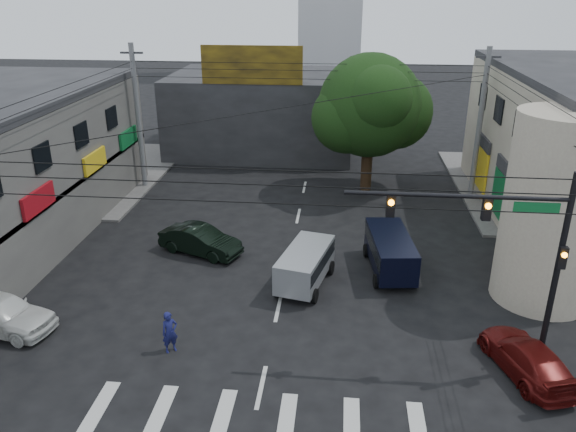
# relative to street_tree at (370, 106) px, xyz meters

# --- Properties ---
(ground) EXTENTS (160.00, 160.00, 0.00)m
(ground) POSITION_rel_street_tree_xyz_m (-4.00, -17.00, -5.47)
(ground) COLOR black
(ground) RESTS_ON ground
(sidewalk_far_left) EXTENTS (16.00, 16.00, 0.15)m
(sidewalk_far_left) POSITION_rel_street_tree_xyz_m (-22.00, 1.00, -5.40)
(sidewalk_far_left) COLOR #514F4C
(sidewalk_far_left) RESTS_ON ground
(corner_column) EXTENTS (4.00, 4.00, 8.00)m
(corner_column) POSITION_rel_street_tree_xyz_m (7.00, -13.00, -1.47)
(corner_column) COLOR #A19280
(corner_column) RESTS_ON ground
(building_far) EXTENTS (14.00, 10.00, 6.00)m
(building_far) POSITION_rel_street_tree_xyz_m (-8.00, 9.00, -2.47)
(building_far) COLOR #232326
(building_far) RESTS_ON ground
(billboard) EXTENTS (7.00, 0.30, 2.60)m
(billboard) POSITION_rel_street_tree_xyz_m (-8.00, 4.10, 1.83)
(billboard) COLOR olive
(billboard) RESTS_ON building_far
(street_tree) EXTENTS (6.40, 6.40, 8.70)m
(street_tree) POSITION_rel_street_tree_xyz_m (0.00, 0.00, 0.00)
(street_tree) COLOR black
(street_tree) RESTS_ON ground
(traffic_gantry) EXTENTS (7.10, 0.35, 7.20)m
(traffic_gantry) POSITION_rel_street_tree_xyz_m (3.82, -18.00, -0.64)
(traffic_gantry) COLOR black
(traffic_gantry) RESTS_ON ground
(utility_pole_far_left) EXTENTS (0.32, 0.32, 9.20)m
(utility_pole_far_left) POSITION_rel_street_tree_xyz_m (-14.50, -1.00, -0.87)
(utility_pole_far_left) COLOR #59595B
(utility_pole_far_left) RESTS_ON ground
(utility_pole_far_right) EXTENTS (0.32, 0.32, 9.20)m
(utility_pole_far_right) POSITION_rel_street_tree_xyz_m (6.50, -1.00, -0.87)
(utility_pole_far_right) COLOR #59595B
(utility_pole_far_right) RESTS_ON ground
(dark_sedan) EXTENTS (4.31, 5.19, 1.38)m
(dark_sedan) POSITION_rel_street_tree_xyz_m (-8.44, -10.30, -4.78)
(dark_sedan) COLOR black
(dark_sedan) RESTS_ON ground
(white_compact) EXTENTS (3.64, 5.16, 1.50)m
(white_compact) POSITION_rel_street_tree_xyz_m (-14.50, -17.62, -4.72)
(white_compact) COLOR silver
(white_compact) RESTS_ON ground
(maroon_sedan) EXTENTS (4.14, 5.23, 1.23)m
(maroon_sedan) POSITION_rel_street_tree_xyz_m (4.96, -18.33, -4.86)
(maroon_sedan) COLOR #4C0C0A
(maroon_sedan) RESTS_ON ground
(silver_minivan) EXTENTS (4.68, 3.41, 1.70)m
(silver_minivan) POSITION_rel_street_tree_xyz_m (-3.04, -12.94, -4.63)
(silver_minivan) COLOR gray
(silver_minivan) RESTS_ON ground
(navy_van) EXTENTS (4.88, 2.74, 1.79)m
(navy_van) POSITION_rel_street_tree_xyz_m (0.78, -11.28, -4.58)
(navy_van) COLOR black
(navy_van) RESTS_ON ground
(traffic_officer) EXTENTS (0.96, 0.96, 1.62)m
(traffic_officer) POSITION_rel_street_tree_xyz_m (-7.57, -18.34, -4.67)
(traffic_officer) COLOR #15184C
(traffic_officer) RESTS_ON ground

